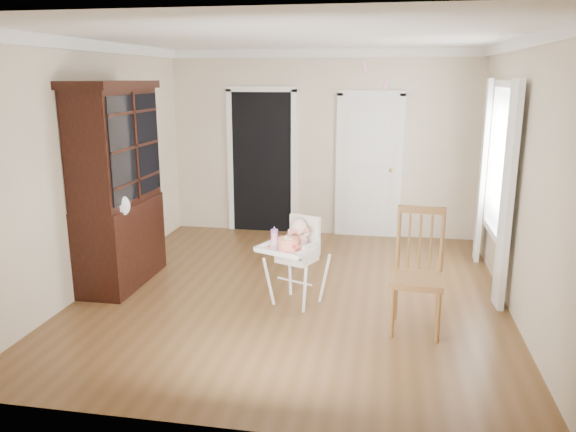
% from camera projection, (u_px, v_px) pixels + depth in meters
% --- Properties ---
extents(floor, '(5.00, 5.00, 0.00)m').
position_uv_depth(floor, '(293.00, 293.00, 6.18)').
color(floor, brown).
rests_on(floor, ground).
extents(ceiling, '(5.00, 5.00, 0.00)m').
position_uv_depth(ceiling, '(294.00, 37.00, 5.53)').
color(ceiling, white).
rests_on(ceiling, wall_back).
extents(wall_back, '(4.50, 0.00, 4.50)m').
position_uv_depth(wall_back, '(322.00, 144.00, 8.24)').
color(wall_back, beige).
rests_on(wall_back, floor).
extents(wall_left, '(0.00, 5.00, 5.00)m').
position_uv_depth(wall_left, '(94.00, 166.00, 6.24)').
color(wall_left, beige).
rests_on(wall_left, floor).
extents(wall_right, '(0.00, 5.00, 5.00)m').
position_uv_depth(wall_right, '(520.00, 179.00, 5.47)').
color(wall_right, beige).
rests_on(wall_right, floor).
extents(crown_molding, '(4.50, 5.00, 0.12)m').
position_uv_depth(crown_molding, '(294.00, 43.00, 5.54)').
color(crown_molding, white).
rests_on(crown_molding, ceiling).
extents(doorway, '(1.06, 0.05, 2.22)m').
position_uv_depth(doorway, '(262.00, 159.00, 8.44)').
color(doorway, black).
rests_on(doorway, wall_back).
extents(closet_door, '(0.96, 0.09, 2.13)m').
position_uv_depth(closet_door, '(369.00, 168.00, 8.18)').
color(closet_door, white).
rests_on(closet_door, wall_back).
extents(window_right, '(0.13, 1.84, 2.30)m').
position_uv_depth(window_right, '(497.00, 171.00, 6.26)').
color(window_right, white).
rests_on(window_right, wall_right).
extents(high_chair, '(0.74, 0.81, 0.94)m').
position_uv_depth(high_chair, '(297.00, 250.00, 5.77)').
color(high_chair, white).
rests_on(high_chair, floor).
extents(baby, '(0.25, 0.26, 0.40)m').
position_uv_depth(baby, '(298.00, 238.00, 5.75)').
color(baby, beige).
rests_on(baby, high_chair).
extents(cake, '(0.26, 0.26, 0.12)m').
position_uv_depth(cake, '(288.00, 244.00, 5.54)').
color(cake, silver).
rests_on(cake, high_chair).
extents(sippy_cup, '(0.08, 0.08, 0.19)m').
position_uv_depth(sippy_cup, '(274.00, 236.00, 5.75)').
color(sippy_cup, '#EB8FCE').
rests_on(sippy_cup, high_chair).
extents(china_cabinet, '(0.60, 1.35, 2.27)m').
position_uv_depth(china_cabinet, '(117.00, 186.00, 6.24)').
color(china_cabinet, black).
rests_on(china_cabinet, floor).
extents(dining_chair, '(0.50, 0.50, 1.15)m').
position_uv_depth(dining_chair, '(418.00, 275.00, 5.17)').
color(dining_chair, brown).
rests_on(dining_chair, floor).
extents(streamer, '(0.08, 0.49, 0.15)m').
position_uv_depth(streamer, '(365.00, 67.00, 6.76)').
color(streamer, pink).
rests_on(streamer, ceiling).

